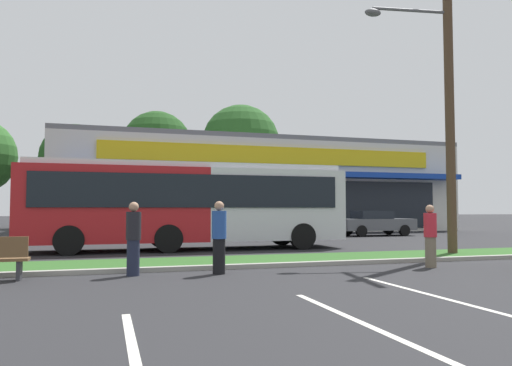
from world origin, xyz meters
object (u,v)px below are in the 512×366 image
(pedestrian_near_bench, at_px, (133,239))
(pedestrian_by_pole, at_px, (430,236))
(car_2, at_px, (375,223))
(pedestrian_mid, at_px, (219,237))
(utility_pole, at_px, (445,75))
(city_bus, at_px, (189,203))

(pedestrian_near_bench, distance_m, pedestrian_by_pole, 7.62)
(car_2, bearing_deg, pedestrian_near_bench, -136.69)
(car_2, bearing_deg, pedestrian_mid, -131.88)
(pedestrian_near_bench, bearing_deg, pedestrian_mid, 50.03)
(utility_pole, xyz_separation_m, pedestrian_by_pole, (-2.41, -2.32, -5.12))
(pedestrian_mid, bearing_deg, pedestrian_by_pole, 95.76)
(utility_pole, bearing_deg, pedestrian_near_bench, -170.51)
(city_bus, bearing_deg, car_2, 29.42)
(city_bus, bearing_deg, pedestrian_mid, -93.28)
(city_bus, relative_size, pedestrian_by_pole, 7.27)
(city_bus, distance_m, pedestrian_mid, 7.23)
(utility_pole, bearing_deg, city_bus, 145.60)
(utility_pole, distance_m, pedestrian_near_bench, 11.35)
(city_bus, xyz_separation_m, pedestrian_by_pole, (5.18, -7.52, -0.94))
(city_bus, distance_m, pedestrian_by_pole, 9.18)
(car_2, relative_size, pedestrian_near_bench, 2.61)
(car_2, distance_m, pedestrian_mid, 18.52)
(utility_pole, relative_size, pedestrian_by_pole, 6.78)
(utility_pole, relative_size, pedestrian_near_bench, 6.57)
(pedestrian_near_bench, relative_size, pedestrian_by_pole, 1.03)
(utility_pole, height_order, pedestrian_near_bench, utility_pole)
(car_2, bearing_deg, utility_pole, -110.05)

